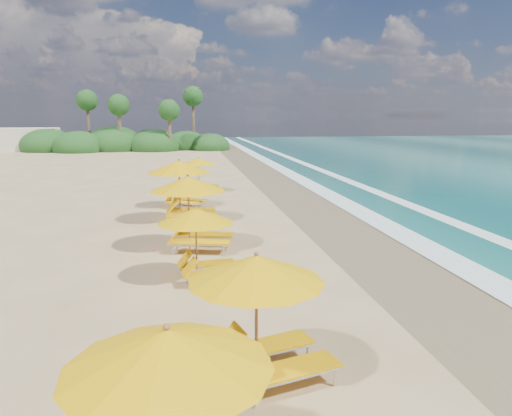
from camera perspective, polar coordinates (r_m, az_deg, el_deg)
The scene contains 12 objects.
ground at distance 16.43m, azimuth -0.00°, elevation -4.11°, with size 160.00×160.00×0.00m, color tan.
wet_sand at distance 17.48m, azimuth 13.10°, elevation -3.46°, with size 4.00×160.00×0.01m, color olive.
surf_foam at distance 18.63m, azimuth 20.84°, elevation -2.93°, with size 4.00×160.00×0.01m.
station_0 at distance 5.44m, azimuth -8.49°, elevation -23.28°, with size 2.69×2.57×2.26m.
station_1 at distance 7.78m, azimuth 1.21°, elevation -12.13°, with size 2.80×2.71×2.24m.
station_2 at distance 12.45m, azimuth -6.58°, elevation -3.77°, with size 2.38×2.26×2.03m.
station_3 at distance 15.33m, azimuth -7.49°, elevation 0.04°, with size 3.05×2.94×2.49m.
station_4 at distance 19.46m, azimuth -8.68°, elevation 2.58°, with size 2.84×2.62×2.62m.
station_5 at distance 22.62m, azimuth -8.99°, elevation 3.03°, with size 2.80×2.80×2.10m.
station_6 at distance 27.06m, azimuth -6.64°, elevation 4.33°, with size 2.21×2.04×2.04m.
treeline at distance 61.73m, azimuth -15.91°, elevation 7.66°, with size 25.80×8.80×9.74m.
beach_building at distance 66.67m, azimuth -26.09°, elevation 7.53°, with size 7.00×5.00×2.80m, color beige.
Camera 1 is at (-2.42, -15.67, 4.33)m, focal length 32.87 mm.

